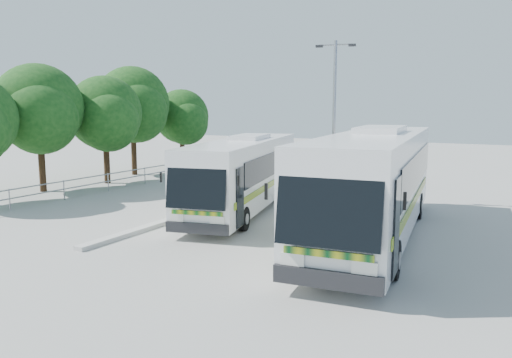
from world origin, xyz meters
The scene contains 10 objects.
ground centered at (0.00, 0.00, 0.00)m, with size 100.00×100.00×0.00m, color gray.
kerb_divider centered at (-2.30, 2.00, 0.07)m, with size 0.40×16.00×0.15m, color #B2B2AD.
railing centered at (-10.00, 4.00, 0.74)m, with size 0.06×22.00×1.00m.
tree_far_b centered at (-13.02, 1.20, 4.57)m, with size 5.33×5.03×6.96m.
tree_far_c centered at (-12.12, 5.10, 4.26)m, with size 4.97×4.69×6.49m.
tree_far_d centered at (-13.31, 8.80, 4.82)m, with size 5.62×5.30×7.33m.
tree_far_e centered at (-12.63, 13.30, 3.89)m, with size 4.54×4.28×5.92m.
coach_main centered at (-0.82, 2.20, 1.74)m, with size 4.90×11.66×3.18m.
coach_adjacent centered at (5.59, 0.38, 2.04)m, with size 4.20×13.60×3.71m.
lamppost centered at (2.00, 5.96, 4.26)m, with size 1.88×0.55×7.73m.
Camera 1 is at (10.36, -16.92, 4.68)m, focal length 35.00 mm.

